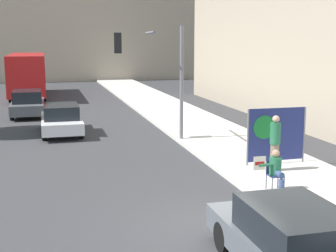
# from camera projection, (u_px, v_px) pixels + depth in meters

# --- Properties ---
(ground_plane) EXTENTS (160.00, 160.00, 0.00)m
(ground_plane) POSITION_uv_depth(u_px,v_px,m) (216.00, 229.00, 10.96)
(ground_plane) COLOR #38383A
(sidewalk_curb) EXTENTS (3.94, 90.00, 0.16)m
(sidewalk_curb) POSITION_uv_depth(u_px,v_px,m) (184.00, 118.00, 26.13)
(sidewalk_curb) COLOR beige
(sidewalk_curb) RESTS_ON ground_plane
(seated_protester) EXTENTS (0.91, 0.77, 1.18)m
(seated_protester) POSITION_uv_depth(u_px,v_px,m) (276.00, 169.00, 13.18)
(seated_protester) COLOR #474C56
(seated_protester) RESTS_ON sidewalk_curb
(jogger_on_sidewalk) EXTENTS (0.34, 0.34, 1.83)m
(jogger_on_sidewalk) POSITION_uv_depth(u_px,v_px,m) (275.00, 142.00, 15.20)
(jogger_on_sidewalk) COLOR #756651
(jogger_on_sidewalk) RESTS_ON sidewalk_curb
(protest_banner) EXTENTS (2.19, 0.06, 1.94)m
(protest_banner) POSITION_uv_depth(u_px,v_px,m) (276.00, 134.00, 16.08)
(protest_banner) COLOR slate
(protest_banner) RESTS_ON sidewalk_curb
(traffic_light_pole) EXTENTS (2.91, 2.68, 4.83)m
(traffic_light_pole) POSITION_uv_depth(u_px,v_px,m) (156.00, 63.00, 19.62)
(traffic_light_pole) COLOR slate
(traffic_light_pole) RESTS_ON sidewalk_curb
(parked_car_curbside) EXTENTS (1.80, 4.19, 1.41)m
(parked_car_curbside) POSITION_uv_depth(u_px,v_px,m) (291.00, 242.00, 8.60)
(parked_car_curbside) COLOR #565B60
(parked_car_curbside) RESTS_ON ground_plane
(car_on_road_nearest) EXTENTS (1.82, 4.31, 1.41)m
(car_on_road_nearest) POSITION_uv_depth(u_px,v_px,m) (61.00, 119.00, 22.07)
(car_on_road_nearest) COLOR white
(car_on_road_nearest) RESTS_ON ground_plane
(car_on_road_midblock) EXTENTS (1.86, 4.29, 1.52)m
(car_on_road_midblock) POSITION_uv_depth(u_px,v_px,m) (28.00, 103.00, 27.30)
(car_on_road_midblock) COLOR #565B60
(car_on_road_midblock) RESTS_ON ground_plane
(city_bus_on_road) EXTENTS (2.61, 10.40, 3.33)m
(city_bus_on_road) POSITION_uv_depth(u_px,v_px,m) (28.00, 73.00, 36.40)
(city_bus_on_road) COLOR red
(city_bus_on_road) RESTS_ON ground_plane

